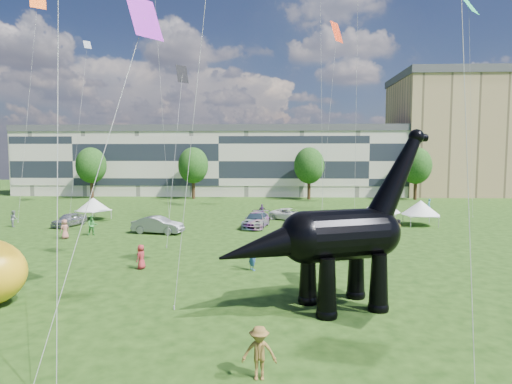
{
  "coord_description": "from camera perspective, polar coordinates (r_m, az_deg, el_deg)",
  "views": [
    {
      "loc": [
        2.09,
        -20.5,
        7.4
      ],
      "look_at": [
        0.85,
        8.0,
        5.0
      ],
      "focal_mm": 30.0,
      "sensor_mm": 36.0,
      "label": 1
    }
  ],
  "objects": [
    {
      "name": "visitors",
      "position": [
        35.91,
        -2.76,
        -5.65
      ],
      "size": [
        48.82,
        44.68,
        1.88
      ],
      "color": "#378A38",
      "rests_on": "ground"
    },
    {
      "name": "tree_mid_left",
      "position": [
        74.84,
        -8.37,
        3.91
      ],
      "size": [
        5.2,
        5.2,
        9.44
      ],
      "color": "#382314",
      "rests_on": "ground"
    },
    {
      "name": "ground",
      "position": [
        21.89,
        -3.24,
        -14.95
      ],
      "size": [
        220.0,
        220.0,
        0.0
      ],
      "primitive_type": "plane",
      "color": "#16330C",
      "rests_on": "ground"
    },
    {
      "name": "tree_far_left",
      "position": [
        80.2,
        -21.13,
        3.69
      ],
      "size": [
        5.2,
        5.2,
        9.44
      ],
      "color": "#382314",
      "rests_on": "ground"
    },
    {
      "name": "car_white",
      "position": [
        49.86,
        4.53,
        -2.97
      ],
      "size": [
        5.28,
        4.21,
        1.34
      ],
      "primitive_type": "imported",
      "rotation": [
        0.0,
        0.0,
        1.08
      ],
      "color": "white",
      "rests_on": "ground"
    },
    {
      "name": "tree_mid_right",
      "position": [
        73.74,
        7.11,
        3.91
      ],
      "size": [
        5.2,
        5.2,
        9.44
      ],
      "color": "#382314",
      "rests_on": "ground"
    },
    {
      "name": "car_grey",
      "position": [
        42.13,
        -12.94,
        -4.32
      ],
      "size": [
        5.15,
        2.63,
        1.62
      ],
      "primitive_type": "imported",
      "rotation": [
        0.0,
        0.0,
        1.38
      ],
      "color": "slate",
      "rests_on": "ground"
    },
    {
      "name": "gazebo_near",
      "position": [
        48.94,
        21.09,
        -1.97
      ],
      "size": [
        3.94,
        3.94,
        2.7
      ],
      "rotation": [
        0.0,
        0.0,
        -0.02
      ],
      "color": "white",
      "rests_on": "ground"
    },
    {
      "name": "dinosaur_sculpture",
      "position": [
        21.07,
        10.39,
        -6.11
      ],
      "size": [
        10.93,
        5.5,
        9.11
      ],
      "rotation": [
        0.0,
        0.0,
        0.36
      ],
      "color": "black",
      "rests_on": "ground"
    },
    {
      "name": "terrace_row",
      "position": [
        83.12,
        -4.49,
        3.83
      ],
      "size": [
        78.0,
        11.0,
        12.0
      ],
      "primitive_type": "cube",
      "color": "beige",
      "rests_on": "ground"
    },
    {
      "name": "car_dark",
      "position": [
        44.52,
        0.03,
        -3.74
      ],
      "size": [
        3.07,
        5.68,
        1.56
      ],
      "primitive_type": "imported",
      "rotation": [
        0.0,
        0.0,
        -0.17
      ],
      "color": "#595960",
      "rests_on": "ground"
    },
    {
      "name": "gazebo_far",
      "position": [
        49.18,
        16.32,
        -1.67
      ],
      "size": [
        5.05,
        5.05,
        2.88
      ],
      "rotation": [
        0.0,
        0.0,
        -0.26
      ],
      "color": "silver",
      "rests_on": "ground"
    },
    {
      "name": "gazebo_left",
      "position": [
        53.21,
        -20.88,
        -1.53
      ],
      "size": [
        4.93,
        4.93,
        2.59
      ],
      "rotation": [
        0.0,
        0.0,
        -0.43
      ],
      "color": "silver",
      "rests_on": "ground"
    },
    {
      "name": "apartment_block",
      "position": [
        93.6,
        26.57,
        6.51
      ],
      "size": [
        28.0,
        18.0,
        22.0
      ],
      "primitive_type": "cube",
      "color": "tan",
      "rests_on": "ground"
    },
    {
      "name": "tree_far_right",
      "position": [
        77.3,
        20.56,
        3.68
      ],
      "size": [
        5.2,
        5.2,
        9.44
      ],
      "color": "#382314",
      "rests_on": "ground"
    },
    {
      "name": "car_silver",
      "position": [
        49.36,
        -23.63,
        -3.39
      ],
      "size": [
        2.61,
        4.43,
        1.42
      ],
      "primitive_type": "imported",
      "rotation": [
        0.0,
        0.0,
        -0.24
      ],
      "color": "#BCBDC1",
      "rests_on": "ground"
    }
  ]
}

